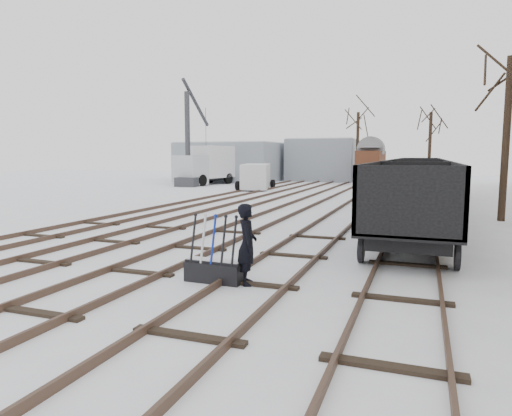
% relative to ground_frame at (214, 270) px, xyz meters
% --- Properties ---
extents(ground, '(120.00, 120.00, 0.00)m').
position_rel_ground_frame_xyz_m(ground, '(-2.03, 0.05, -0.28)').
color(ground, white).
rests_on(ground, ground).
extents(tracks, '(13.90, 52.00, 0.16)m').
position_rel_ground_frame_xyz_m(tracks, '(-2.03, 13.72, -0.21)').
color(tracks, black).
rests_on(tracks, ground).
extents(shed_left, '(10.00, 8.00, 4.10)m').
position_rel_ground_frame_xyz_m(shed_left, '(-15.03, 36.05, 1.76)').
color(shed_left, gray).
rests_on(shed_left, ground).
extents(shed_right, '(7.00, 6.00, 4.50)m').
position_rel_ground_frame_xyz_m(shed_right, '(-6.03, 40.05, 1.96)').
color(shed_right, gray).
rests_on(shed_right, ground).
extents(ground_frame, '(1.31, 0.46, 1.49)m').
position_rel_ground_frame_xyz_m(ground_frame, '(0.00, 0.00, 0.00)').
color(ground_frame, black).
rests_on(ground_frame, ground).
extents(worker, '(0.65, 0.76, 1.77)m').
position_rel_ground_frame_xyz_m(worker, '(0.75, 0.10, 0.60)').
color(worker, black).
rests_on(worker, ground).
extents(freight_wagon_a, '(2.52, 6.29, 2.57)m').
position_rel_ground_frame_xyz_m(freight_wagon_a, '(3.97, 5.02, 0.70)').
color(freight_wagon_a, black).
rests_on(freight_wagon_a, ground).
extents(freight_wagon_b, '(2.52, 6.29, 2.57)m').
position_rel_ground_frame_xyz_m(freight_wagon_b, '(3.97, 11.42, 0.70)').
color(freight_wagon_b, black).
rests_on(freight_wagon_b, ground).
extents(freight_wagon_c, '(2.52, 6.29, 2.57)m').
position_rel_ground_frame_xyz_m(freight_wagon_c, '(3.97, 17.82, 0.70)').
color(freight_wagon_c, black).
rests_on(freight_wagon_c, ground).
extents(freight_wagon_d, '(2.52, 6.29, 2.57)m').
position_rel_ground_frame_xyz_m(freight_wagon_d, '(3.97, 24.22, 0.70)').
color(freight_wagon_d, black).
rests_on(freight_wagon_d, ground).
extents(box_van_wagon, '(2.59, 4.66, 3.48)m').
position_rel_ground_frame_xyz_m(box_van_wagon, '(-0.45, 35.14, 1.75)').
color(box_van_wagon, black).
rests_on(box_van_wagon, ground).
extents(lorry, '(3.93, 8.30, 3.61)m').
position_rel_ground_frame_xyz_m(lorry, '(-14.71, 30.41, 1.58)').
color(lorry, black).
rests_on(lorry, ground).
extents(panel_van, '(3.12, 5.01, 2.05)m').
position_rel_ground_frame_xyz_m(panel_van, '(-8.42, 25.55, 0.78)').
color(panel_van, silver).
rests_on(panel_van, ground).
extents(crane, '(1.94, 5.44, 9.29)m').
position_rel_ground_frame_xyz_m(crane, '(-15.22, 26.98, 2.16)').
color(crane, '#313236').
rests_on(crane, ground).
extents(tree_near, '(0.30, 0.30, 6.82)m').
position_rel_ground_frame_xyz_m(tree_near, '(7.44, 12.72, 3.13)').
color(tree_near, black).
rests_on(tree_near, ground).
extents(tree_far_left, '(0.30, 0.30, 7.01)m').
position_rel_ground_frame_xyz_m(tree_far_left, '(-2.09, 37.96, 3.22)').
color(tree_far_left, black).
rests_on(tree_far_left, ground).
extents(tree_far_right, '(0.30, 0.30, 6.76)m').
position_rel_ground_frame_xyz_m(tree_far_right, '(4.71, 37.58, 3.10)').
color(tree_far_right, black).
rests_on(tree_far_right, ground).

